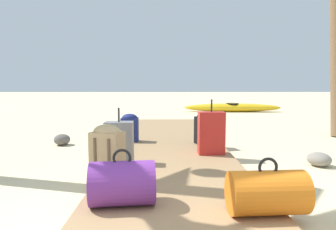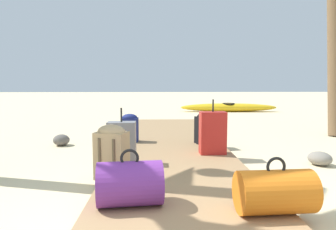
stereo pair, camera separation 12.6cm
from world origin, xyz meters
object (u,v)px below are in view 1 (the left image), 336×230
backpack_black (204,127)px  backpack_navy (130,127)px  backpack_tan (107,150)px  kayak (232,108)px  duffel_bag_purple (122,183)px  suitcase_grey (119,142)px  duffel_bag_orange (267,192)px  suitcase_red (211,133)px

backpack_black → backpack_navy: size_ratio=1.08×
backpack_navy → backpack_tan: bearing=-90.2°
kayak → backpack_navy: bearing=-116.6°
backpack_black → backpack_tan: 2.38m
duffel_bag_purple → suitcase_grey: suitcase_grey is taller
duffel_bag_orange → suitcase_red: bearing=93.7°
backpack_navy → kayak: size_ratio=0.14×
kayak → suitcase_red: bearing=-104.3°
backpack_black → duffel_bag_purple: bearing=-111.1°
suitcase_red → backpack_black: bearing=90.1°
backpack_navy → suitcase_grey: (0.03, -1.53, 0.01)m
suitcase_grey → kayak: suitcase_grey is taller
duffel_bag_purple → backpack_tan: backpack_tan is taller
suitcase_grey → backpack_tan: size_ratio=1.21×
backpack_navy → suitcase_grey: 1.53m
backpack_black → suitcase_red: size_ratio=0.67×
backpack_black → backpack_tan: backpack_tan is taller
duffel_bag_orange → kayak: bearing=79.6°
suitcase_grey → backpack_navy: bearing=91.0°
backpack_black → duffel_bag_orange: (0.14, -2.96, -0.10)m
backpack_black → backpack_tan: size_ratio=0.89×
suitcase_red → backpack_tan: bearing=-138.3°
backpack_navy → kayak: backpack_navy is taller
duffel_bag_orange → duffel_bag_purple: bearing=170.3°
backpack_tan → kayak: (3.24, 8.63, -0.24)m
suitcase_red → kayak: size_ratio=0.22×
backpack_black → suitcase_grey: bearing=-134.9°
backpack_black → backpack_tan: (-1.33, -1.97, 0.03)m
duffel_bag_purple → suitcase_red: bearing=61.5°
suitcase_red → duffel_bag_orange: 2.18m
duffel_bag_purple → duffel_bag_orange: 1.22m
backpack_black → suitcase_grey: size_ratio=0.74×
suitcase_red → duffel_bag_purple: bearing=-118.5°
backpack_black → backpack_navy: backpack_black is taller
suitcase_red → backpack_navy: bearing=142.6°
duffel_bag_purple → duffel_bag_orange: size_ratio=0.94×
suitcase_red → suitcase_grey: bearing=-158.3°
backpack_black → duffel_bag_purple: 2.95m
kayak → backpack_black: bearing=-106.0°
suitcase_grey → duffel_bag_purple: bearing=-80.9°
duffel_bag_purple → backpack_tan: size_ratio=0.99×
suitcase_red → suitcase_grey: 1.40m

